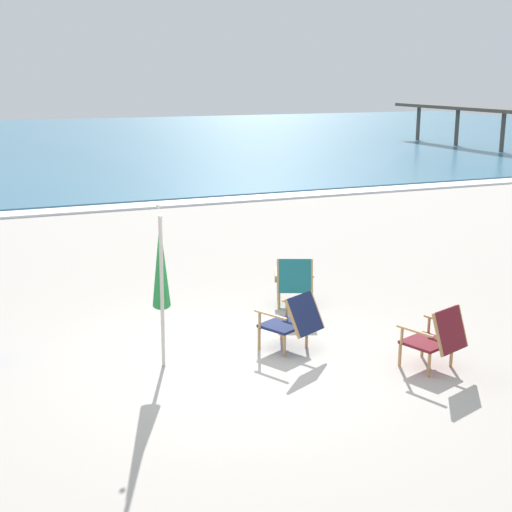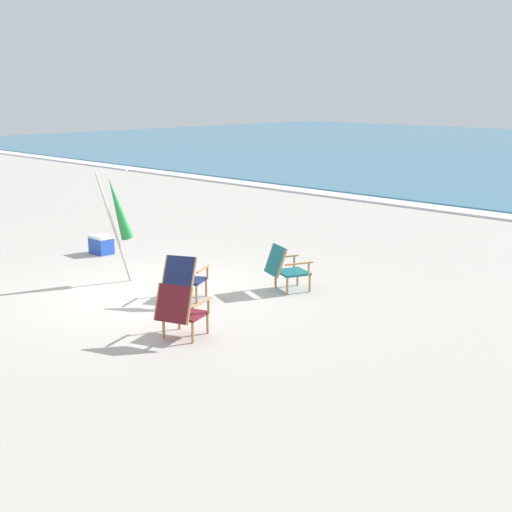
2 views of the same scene
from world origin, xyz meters
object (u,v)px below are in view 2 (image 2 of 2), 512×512
Objects in this scene: beach_chair_back_right at (285,267)px; beach_chair_back_left at (180,310)px; beach_chair_far_center at (184,276)px; umbrella_furled_green at (118,209)px; cooler_box at (101,244)px.

beach_chair_back_left is at bearing -78.19° from beach_chair_back_right.
beach_chair_back_left is 0.97× the size of beach_chair_back_right.
beach_chair_back_right is at bearing 64.50° from beach_chair_far_center.
beach_chair_back_left is 2.91m from beach_chair_back_right.
beach_chair_back_right is at bearing 33.40° from umbrella_furled_green.
beach_chair_back_right reaches higher than cooler_box.
cooler_box is at bearing 165.47° from beach_chair_far_center.
beach_chair_back_left is at bearing -41.90° from beach_chair_far_center.
umbrella_furled_green is (-1.74, -0.04, 0.92)m from beach_chair_far_center.
beach_chair_back_right is (-0.59, 2.84, -0.00)m from beach_chair_back_left.
beach_chair_back_left is (1.37, -1.23, 0.01)m from beach_chair_far_center.
umbrella_furled_green reaches higher than beach_chair_far_center.
cooler_box is at bearing -172.84° from beach_chair_back_right.
beach_chair_back_left is 3.45m from umbrella_furled_green.
beach_chair_far_center reaches higher than cooler_box.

